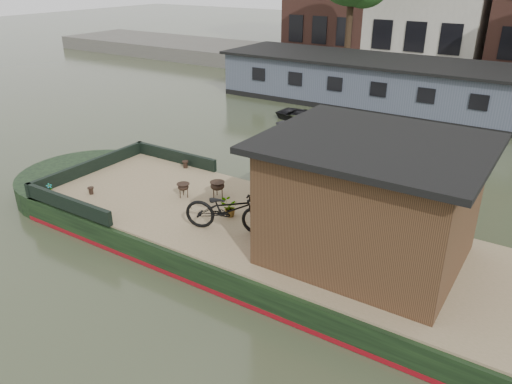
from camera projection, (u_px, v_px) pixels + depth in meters
The scene contains 16 objects.
ground at pixel (270, 252), 11.37m from camera, with size 120.00×120.00×0.00m, color #303924.
houseboat_hull at pixel (223, 226), 11.91m from camera, with size 14.01×4.02×0.60m.
houseboat_deck at pixel (271, 228), 11.11m from camera, with size 11.80×3.80×0.05m, color #8E7557.
bow_bulwark at pixel (112, 173), 13.53m from camera, with size 3.00×4.00×0.35m.
cabin at pixel (369, 200), 9.51m from camera, with size 4.00×3.50×2.42m.
bicycle at pixel (228, 210), 10.74m from camera, with size 0.67×1.93×1.01m, color black.
potted_plant_c at pixel (229, 208), 11.47m from camera, with size 0.38×0.33×0.43m, color #AB3A31.
potted_plant_d at pixel (265, 179), 12.88m from camera, with size 0.29×0.29×0.52m, color brown.
potted_plant_e at pixel (50, 189), 12.61m from camera, with size 0.16×0.11×0.30m, color brown.
brazier_front at pixel (184, 190), 12.45m from camera, with size 0.34×0.34×0.37m, color black, non-canonical shape.
brazier_rear at pixel (218, 189), 12.43m from camera, with size 0.39×0.39×0.42m, color black, non-canonical shape.
bollard_port at pixel (185, 164), 14.29m from camera, with size 0.18×0.18×0.21m, color black.
bollard_stbd at pixel (91, 191), 12.65m from camera, with size 0.16×0.16×0.18m, color black.
dinghy at pixel (315, 115), 20.56m from camera, with size 2.42×3.39×0.70m, color black.
far_houseboat at pixel (439, 92), 21.66m from camera, with size 20.40×4.40×2.11m.
quay at pixel (469, 78), 26.85m from camera, with size 60.00×6.00×0.90m, color #47443F.
Camera 1 is at (5.05, -8.39, 5.94)m, focal length 35.00 mm.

